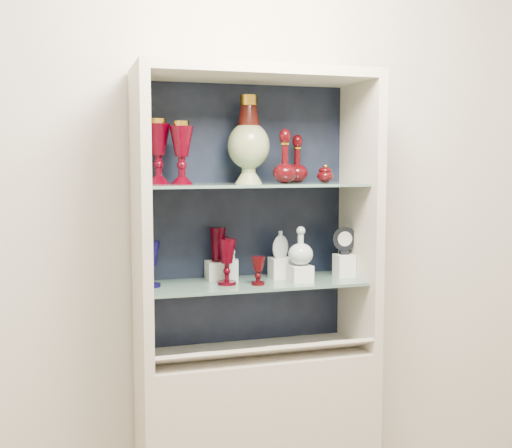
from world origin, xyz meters
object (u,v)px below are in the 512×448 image
object	(u,v)px
ruby_decanter_a	(285,153)
ruby_pitcher	(218,244)
flat_flask	(280,244)
cameo_medallion	(344,240)
lidded_bowl	(325,173)
cobalt_goblet	(151,264)
ruby_goblet_tall	(227,262)
clear_square_bottle	(232,265)
pedestal_lamp_left	(158,151)
clear_round_decanter	(301,247)
pedestal_lamp_right	(182,153)
ruby_goblet_small	(258,271)
ruby_decanter_b	(297,157)
enamel_urn	(249,139)

from	to	relation	value
ruby_decanter_a	ruby_pitcher	size ratio (longest dim) A/B	1.74
flat_flask	cameo_medallion	distance (m)	0.29
lidded_bowl	cobalt_goblet	bearing A→B (deg)	-178.90
ruby_goblet_tall	clear_square_bottle	xyz separation A→B (m)	(0.04, 0.06, -0.03)
ruby_decanter_a	cameo_medallion	bearing A→B (deg)	5.15
pedestal_lamp_left	clear_round_decanter	world-z (taller)	pedestal_lamp_left
pedestal_lamp_right	lidded_bowl	xyz separation A→B (m)	(0.64, 0.04, -0.09)
ruby_goblet_tall	ruby_goblet_small	world-z (taller)	ruby_goblet_tall
ruby_decanter_a	ruby_decanter_b	distance (m)	0.14
lidded_bowl	ruby_goblet_tall	bearing A→B (deg)	-172.85
lidded_bowl	flat_flask	size ratio (longest dim) A/B	0.67
pedestal_lamp_left	pedestal_lamp_right	size ratio (longest dim) A/B	1.05
clear_square_bottle	flat_flask	world-z (taller)	flat_flask
enamel_urn	flat_flask	bearing A→B (deg)	2.99
cobalt_goblet	ruby_decanter_b	bearing A→B (deg)	5.37
pedestal_lamp_left	pedestal_lamp_right	xyz separation A→B (m)	(0.09, -0.06, -0.01)
pedestal_lamp_left	enamel_urn	distance (m)	0.39
enamel_urn	lidded_bowl	world-z (taller)	enamel_urn
clear_square_bottle	ruby_goblet_small	bearing A→B (deg)	-51.10
pedestal_lamp_left	lidded_bowl	distance (m)	0.74
lidded_bowl	clear_square_bottle	distance (m)	0.58
clear_square_bottle	ruby_decanter_a	bearing A→B (deg)	-14.09
ruby_decanter_a	lidded_bowl	world-z (taller)	ruby_decanter_a
cobalt_goblet	clear_round_decanter	size ratio (longest dim) A/B	1.19
pedestal_lamp_left	clear_square_bottle	size ratio (longest dim) A/B	1.90
pedestal_lamp_right	ruby_pitcher	distance (m)	0.44
ruby_goblet_tall	flat_flask	distance (m)	0.28
ruby_decanter_a	ruby_goblet_tall	bearing A→B (deg)	-179.43
ruby_goblet_small	ruby_pitcher	bearing A→B (deg)	126.66
ruby_goblet_small	ruby_decanter_a	bearing A→B (deg)	20.18
clear_square_bottle	flat_flask	distance (m)	0.24
ruby_decanter_b	lidded_bowl	distance (m)	0.14
ruby_goblet_tall	flat_flask	world-z (taller)	flat_flask
ruby_decanter_b	clear_round_decanter	xyz separation A→B (m)	(-0.03, -0.13, -0.38)
cobalt_goblet	flat_flask	size ratio (longest dim) A/B	1.54
ruby_decanter_a	cobalt_goblet	size ratio (longest dim) A/B	1.35
ruby_goblet_small	ruby_pitcher	xyz separation A→B (m)	(-0.13, 0.17, 0.10)
pedestal_lamp_left	ruby_pitcher	size ratio (longest dim) A/B	1.80
ruby_goblet_tall	ruby_decanter_b	bearing A→B (deg)	16.77
ruby_decanter_b	ruby_pitcher	distance (m)	0.52
enamel_urn	clear_round_decanter	world-z (taller)	enamel_urn
pedestal_lamp_right	cobalt_goblet	world-z (taller)	pedestal_lamp_right
pedestal_lamp_right	cobalt_goblet	bearing A→B (deg)	169.45
pedestal_lamp_right	clear_round_decanter	world-z (taller)	pedestal_lamp_right
ruby_goblet_tall	clear_square_bottle	size ratio (longest dim) A/B	1.37
lidded_bowl	flat_flask	world-z (taller)	lidded_bowl
lidded_bowl	ruby_goblet_small	xyz separation A→B (m)	(-0.34, -0.10, -0.40)
ruby_pitcher	lidded_bowl	bearing A→B (deg)	7.35
clear_square_bottle	flat_flask	size ratio (longest dim) A/B	1.14
lidded_bowl	ruby_decanter_b	bearing A→B (deg)	157.45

